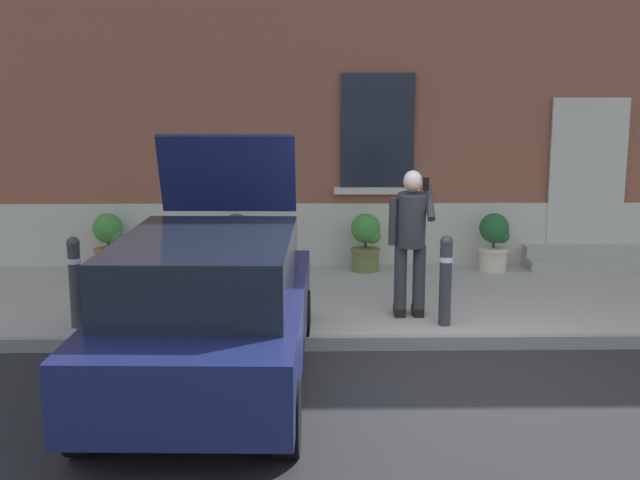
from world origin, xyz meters
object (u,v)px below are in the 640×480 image
planter_charcoal (237,241)px  planter_terracotta (109,240)px  person_on_phone (411,234)px  planter_olive (366,241)px  hatchback_car_navy (210,308)px  bollard_near_person (446,277)px  bollard_far_left (75,279)px  planter_cream (494,240)px

planter_charcoal → planter_terracotta: bearing=178.2°
person_on_phone → planter_olive: bearing=96.2°
hatchback_car_navy → bollard_near_person: (2.48, 1.55, -0.09)m
planter_charcoal → hatchback_car_navy: bearing=-88.5°
person_on_phone → planter_olive: size_ratio=2.03×
person_on_phone → planter_terracotta: bearing=147.0°
bollard_far_left → planter_cream: bearing=27.3°
planter_terracotta → planter_charcoal: bearing=-1.8°
planter_charcoal → planter_cream: (3.82, -0.03, 0.00)m
bollard_near_person → planter_cream: 3.04m
planter_terracotta → hatchback_car_navy: bearing=-65.5°
bollard_far_left → planter_terracotta: (-0.32, 2.88, -0.11)m
bollard_near_person → planter_olive: size_ratio=1.22×
hatchback_car_navy → planter_terracotta: hatchback_car_navy is taller
bollard_near_person → planter_charcoal: size_ratio=1.22×
bollard_near_person → hatchback_car_navy: bearing=-148.0°
planter_olive → planter_cream: size_ratio=1.00×
bollard_far_left → person_on_phone: bearing=5.0°
hatchback_car_navy → planter_charcoal: (-0.12, 4.37, -0.19)m
person_on_phone → planter_cream: person_on_phone is taller
bollard_far_left → planter_charcoal: bollard_far_left is taller
hatchback_car_navy → planter_olive: (1.79, 4.34, -0.19)m
bollard_near_person → bollard_far_left: bearing=180.0°
hatchback_car_navy → planter_cream: hatchback_car_navy is taller
hatchback_car_navy → planter_olive: bearing=67.6°
bollard_near_person → planter_terracotta: (-4.51, 2.88, -0.11)m
planter_charcoal → bollard_far_left: bearing=-119.3°
hatchback_car_navy → planter_terracotta: size_ratio=4.79×
person_on_phone → planter_olive: (-0.33, 2.46, -0.55)m
bollard_near_person → planter_terracotta: 5.35m
bollard_far_left → person_on_phone: person_on_phone is taller
person_on_phone → bollard_far_left: bearing=-176.5°
planter_charcoal → person_on_phone: bearing=-48.0°
hatchback_car_navy → person_on_phone: 2.86m
planter_terracotta → planter_olive: same height
bollard_near_person → planter_terracotta: size_ratio=1.22×
planter_terracotta → bollard_far_left: bearing=-83.6°
bollard_far_left → planter_terracotta: bearing=96.4°
bollard_far_left → planter_charcoal: (1.58, 2.82, -0.11)m
person_on_phone → bollard_near_person: bearing=-44.0°
planter_terracotta → planter_olive: 3.82m
planter_olive → bollard_near_person: bearing=-76.1°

